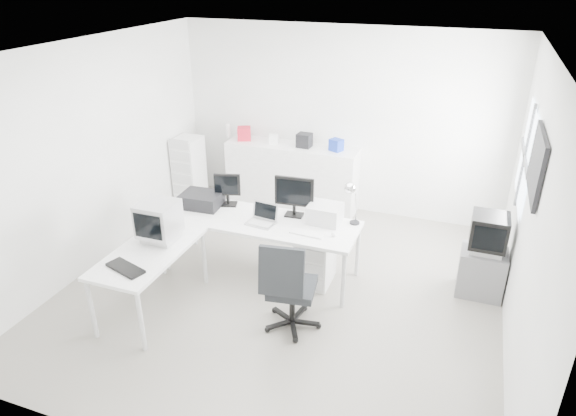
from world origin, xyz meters
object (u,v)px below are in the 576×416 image
(main_desk, at_px, (261,246))
(lcd_monitor_small, at_px, (228,190))
(office_chair, at_px, (292,283))
(filing_cabinet, at_px, (189,171))
(drawer_pedestal, at_px, (315,260))
(laptop, at_px, (260,215))
(crt_monitor, at_px, (159,223))
(lcd_monitor_large, at_px, (294,197))
(inkjet_printer, at_px, (202,200))
(crt_tv, at_px, (488,234))
(side_desk, at_px, (152,280))
(laser_printer, at_px, (325,213))
(sideboard, at_px, (292,177))
(tv_cabinet, at_px, (481,272))

(main_desk, xyz_separation_m, lcd_monitor_small, (-0.55, 0.25, 0.58))
(office_chair, relative_size, filing_cabinet, 0.99)
(drawer_pedestal, distance_m, laptop, 0.88)
(crt_monitor, bearing_deg, lcd_monitor_large, 41.91)
(drawer_pedestal, bearing_deg, inkjet_printer, 178.15)
(office_chair, bearing_deg, crt_tv, 26.94)
(main_desk, height_order, drawer_pedestal, main_desk)
(drawer_pedestal, relative_size, crt_tv, 1.20)
(drawer_pedestal, distance_m, office_chair, 0.94)
(side_desk, bearing_deg, filing_cabinet, 111.50)
(crt_monitor, bearing_deg, lcd_monitor_small, 74.15)
(side_desk, bearing_deg, crt_monitor, 90.00)
(office_chair, bearing_deg, drawer_pedestal, 82.95)
(main_desk, xyz_separation_m, laser_printer, (0.75, 0.22, 0.49))
(lcd_monitor_large, bearing_deg, drawer_pedestal, -34.16)
(drawer_pedestal, height_order, laser_printer, laser_printer)
(crt_monitor, relative_size, office_chair, 0.40)
(main_desk, height_order, inkjet_printer, inkjet_printer)
(main_desk, height_order, laptop, laptop)
(drawer_pedestal, distance_m, laser_printer, 0.59)
(lcd_monitor_large, distance_m, office_chair, 1.26)
(laptop, relative_size, crt_monitor, 0.86)
(inkjet_printer, bearing_deg, main_desk, -10.06)
(main_desk, distance_m, sideboard, 2.00)
(lcd_monitor_large, xyz_separation_m, tv_cabinet, (2.25, 0.23, -0.72))
(main_desk, xyz_separation_m, crt_tv, (2.60, 0.48, 0.42))
(crt_monitor, xyz_separation_m, sideboard, (0.55, 2.83, -0.45))
(inkjet_printer, relative_size, filing_cabinet, 0.45)
(inkjet_printer, relative_size, crt_tv, 0.99)
(inkjet_printer, distance_m, lcd_monitor_small, 0.36)
(laptop, bearing_deg, inkjet_printer, 174.95)
(crt_tv, relative_size, filing_cabinet, 0.46)
(side_desk, xyz_separation_m, inkjet_printer, (0.00, 1.20, 0.46))
(crt_tv, xyz_separation_m, sideboard, (-2.91, 1.49, -0.28))
(side_desk, distance_m, crt_tv, 3.82)
(inkjet_printer, bearing_deg, crt_tv, 3.00)
(laser_printer, relative_size, crt_monitor, 0.89)
(filing_cabinet, bearing_deg, laptop, -40.37)
(inkjet_printer, xyz_separation_m, sideboard, (0.55, 1.88, -0.32))
(side_desk, relative_size, crt_tv, 2.80)
(main_desk, distance_m, laptop, 0.51)
(tv_cabinet, distance_m, filing_cabinet, 4.63)
(tv_cabinet, height_order, filing_cabinet, filing_cabinet)
(side_desk, distance_m, office_chair, 1.60)
(laptop, xyz_separation_m, tv_cabinet, (2.55, 0.58, -0.59))
(main_desk, bearing_deg, crt_tv, 10.53)
(lcd_monitor_small, xyz_separation_m, crt_monitor, (-0.30, -1.10, 0.01))
(lcd_monitor_small, bearing_deg, tv_cabinet, -12.68)
(laser_printer, height_order, filing_cabinet, filing_cabinet)
(lcd_monitor_large, bearing_deg, lcd_monitor_small, 175.58)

